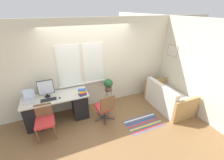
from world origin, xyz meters
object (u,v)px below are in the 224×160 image
(desk_chair_wooden, at_px, (45,120))
(office_chair_swivel, at_px, (105,107))
(keyboard, at_px, (49,100))
(mouse, at_px, (60,98))
(book_stack, at_px, (82,92))
(couch_loveseat, at_px, (167,99))
(plant_stand, at_px, (108,92))
(potted_plant, at_px, (108,84))
(laptop, at_px, (29,99))
(monitor, at_px, (46,88))

(desk_chair_wooden, relative_size, office_chair_swivel, 0.95)
(keyboard, xyz_separation_m, mouse, (0.27, -0.03, 0.01))
(book_stack, bearing_deg, mouse, 175.43)
(couch_loveseat, relative_size, plant_stand, 2.50)
(desk_chair_wooden, height_order, potted_plant, potted_plant)
(book_stack, distance_m, plant_stand, 0.99)
(laptop, xyz_separation_m, office_chair_swivel, (1.84, -0.58, -0.39))
(plant_stand, bearing_deg, monitor, -178.75)
(keyboard, bearing_deg, laptop, 159.61)
(mouse, distance_m, plant_stand, 1.52)
(potted_plant, bearing_deg, laptop, -178.53)
(plant_stand, relative_size, potted_plant, 1.63)
(office_chair_swivel, bearing_deg, couch_loveseat, 170.15)
(laptop, relative_size, book_stack, 1.54)
(mouse, bearing_deg, monitor, 143.70)
(monitor, bearing_deg, plant_stand, 1.25)
(office_chair_swivel, height_order, couch_loveseat, office_chair_swivel)
(monitor, relative_size, mouse, 6.69)
(office_chair_swivel, distance_m, couch_loveseat, 2.06)
(monitor, distance_m, book_stack, 0.94)
(keyboard, relative_size, book_stack, 1.68)
(keyboard, distance_m, office_chair_swivel, 1.49)
(potted_plant, bearing_deg, desk_chair_wooden, -163.31)
(keyboard, xyz_separation_m, office_chair_swivel, (1.39, -0.41, -0.34))
(office_chair_swivel, xyz_separation_m, plant_stand, (0.34, 0.64, 0.05))
(laptop, relative_size, plant_stand, 0.60)
(monitor, xyz_separation_m, book_stack, (0.89, -0.26, -0.18))
(monitor, xyz_separation_m, desk_chair_wooden, (-0.14, -0.53, -0.58))
(plant_stand, bearing_deg, desk_chair_wooden, -163.31)
(desk_chair_wooden, bearing_deg, keyboard, 68.36)
(laptop, bearing_deg, keyboard, -20.39)
(book_stack, relative_size, couch_loveseat, 0.16)
(mouse, bearing_deg, office_chair_swivel, -18.97)
(desk_chair_wooden, distance_m, potted_plant, 2.00)
(laptop, xyz_separation_m, monitor, (0.43, 0.02, 0.20))
(desk_chair_wooden, distance_m, plant_stand, 1.98)
(keyboard, height_order, mouse, mouse)
(couch_loveseat, bearing_deg, potted_plant, 64.76)
(office_chair_swivel, relative_size, plant_stand, 1.47)
(office_chair_swivel, bearing_deg, book_stack, -37.98)
(plant_stand, bearing_deg, laptop, -178.53)
(desk_chair_wooden, xyz_separation_m, couch_loveseat, (3.59, -0.23, -0.16))
(book_stack, xyz_separation_m, desk_chair_wooden, (-1.02, -0.27, -0.40))
(plant_stand, distance_m, potted_plant, 0.28)
(monitor, bearing_deg, office_chair_swivel, -22.96)
(laptop, relative_size, office_chair_swivel, 0.41)
(monitor, height_order, book_stack, monitor)
(mouse, bearing_deg, keyboard, 174.00)
(keyboard, relative_size, potted_plant, 1.06)
(mouse, xyz_separation_m, potted_plant, (1.47, 0.25, -0.01))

